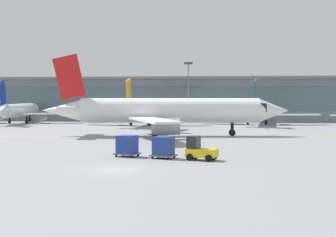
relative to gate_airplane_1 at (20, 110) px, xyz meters
name	(u,v)px	position (x,y,z in m)	size (l,w,h in m)	color
ground_plane	(113,170)	(33.46, -64.42, -2.54)	(400.00, 400.00, 0.00)	gray
taxiway_centreline_stripe	(168,137)	(33.86, -32.41, -2.53)	(110.00, 0.36, 0.01)	yellow
terminal_concourse	(192,98)	(33.46, 16.72, 2.38)	(181.73, 11.00, 9.60)	#8C939E
gate_airplane_1	(20,110)	(0.00, 0.00, 0.00)	(23.68, 25.56, 8.46)	white
gate_airplane_2	(141,112)	(25.53, -4.68, 0.00)	(23.75, 25.54, 8.46)	white
gate_airplane_3	(257,111)	(47.14, 0.93, 0.00)	(23.70, 25.56, 8.46)	white
taxiing_regional_jet	(167,111)	(33.43, -30.46, 0.84)	(34.06, 31.48, 11.28)	white
baggage_tug	(199,150)	(39.52, -57.73, -1.65)	(2.88, 2.18, 2.10)	yellow
cargo_dolly_lead	(163,147)	(36.29, -56.81, -1.48)	(2.46, 2.11, 1.94)	#595B60
cargo_dolly_trailing	(127,145)	(32.83, -55.84, -1.48)	(2.46, 2.11, 1.94)	#595B60
apron_light_mast_1	(188,89)	(33.10, 10.78, 4.46)	(1.80, 0.36, 12.64)	gray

